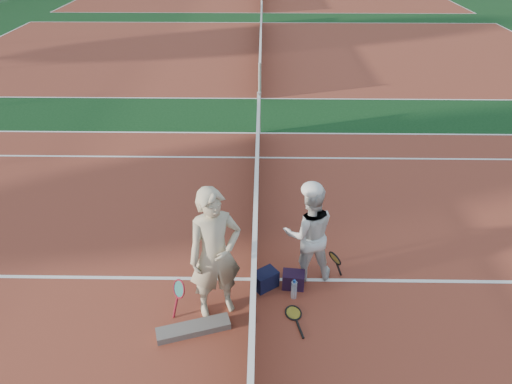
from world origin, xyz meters
TOP-DOWN VIEW (x-y plane):
  - ground at (0.00, 0.00)m, footprint 130.00×130.00m
  - court_main at (0.00, 0.00)m, footprint 23.77×10.97m
  - court_far_a at (0.00, 13.50)m, footprint 23.77×10.97m
  - net_main at (0.00, 0.00)m, footprint 0.10×10.98m
  - net_far_a at (0.00, 13.50)m, footprint 0.10×10.98m
  - player_a at (-0.53, -0.61)m, footprint 0.86×0.72m
  - player_b at (0.81, 0.15)m, footprint 0.84×0.69m
  - racket_red at (-1.05, -0.70)m, footprint 0.34×0.34m
  - racket_black_held at (1.21, 0.01)m, footprint 0.37×0.37m
  - racket_spare at (0.56, -0.70)m, footprint 0.41×0.65m
  - sports_bag_navy at (0.16, -0.15)m, footprint 0.44×0.41m
  - sports_bag_purple at (0.59, -0.14)m, footprint 0.35×0.26m
  - net_cover_canvas at (-0.83, -1.04)m, footprint 1.03×0.52m
  - water_bottle at (0.58, -0.38)m, footprint 0.09×0.09m

SIDE VIEW (x-z plane):
  - ground at x=0.00m, z-range 0.00..0.00m
  - court_main at x=0.00m, z-range 0.00..0.01m
  - court_far_a at x=0.00m, z-range 0.00..0.01m
  - racket_spare at x=0.56m, z-range 0.00..0.03m
  - net_cover_canvas at x=-0.83m, z-range 0.00..0.11m
  - sports_bag_purple at x=0.59m, z-range 0.00..0.27m
  - sports_bag_navy at x=0.16m, z-range 0.00..0.28m
  - water_bottle at x=0.58m, z-range 0.00..0.30m
  - racket_black_held at x=1.21m, z-range 0.00..0.56m
  - racket_red at x=-1.05m, z-range 0.00..0.58m
  - net_main at x=0.00m, z-range 0.00..1.02m
  - net_far_a at x=0.00m, z-range 0.00..1.02m
  - player_b at x=0.81m, z-range 0.00..1.61m
  - player_a at x=-0.53m, z-range 0.00..2.01m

